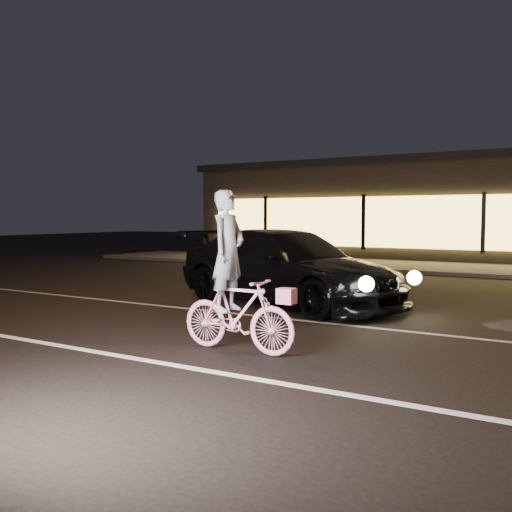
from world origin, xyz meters
The scene contains 7 objects.
ground centered at (0.00, 0.00, 0.00)m, with size 90.00×90.00×0.00m, color black.
lane_stripe_near centered at (0.00, -1.50, 0.00)m, with size 60.00×0.12×0.01m, color silver.
lane_stripe_far centered at (0.00, 2.00, 0.00)m, with size 60.00×0.10×0.01m, color gray.
sidewalk centered at (0.00, 13.00, 0.06)m, with size 30.00×4.00×0.12m, color #383533.
storefront centered at (0.00, 18.97, 2.15)m, with size 25.40×8.42×4.20m.
cyclist centered at (-0.66, -0.51, 0.78)m, with size 1.73×0.60×2.18m.
sedan centered at (-1.99, 3.51, 0.77)m, with size 5.75×3.66×1.55m.
Camera 1 is at (3.48, -6.88, 1.83)m, focal length 40.00 mm.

